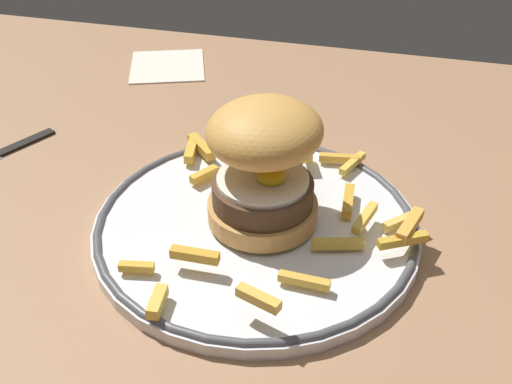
# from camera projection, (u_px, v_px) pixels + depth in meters

# --- Properties ---
(ground_plane) EXTENTS (1.38, 1.01, 0.04)m
(ground_plane) POSITION_uv_depth(u_px,v_px,m) (278.00, 288.00, 0.54)
(ground_plane) COLOR #9E7250
(dinner_plate) EXTENTS (0.30, 0.30, 0.02)m
(dinner_plate) POSITION_uv_depth(u_px,v_px,m) (256.00, 225.00, 0.57)
(dinner_plate) COLOR silver
(dinner_plate) RESTS_ON ground_plane
(burger) EXTENTS (0.15, 0.15, 0.11)m
(burger) POSITION_uv_depth(u_px,v_px,m) (264.00, 162.00, 0.54)
(burger) COLOR tan
(burger) RESTS_ON dinner_plate
(fries_pile) EXTENTS (0.26, 0.28, 0.03)m
(fries_pile) POSITION_uv_depth(u_px,v_px,m) (289.00, 203.00, 0.57)
(fries_pile) COLOR gold
(fries_pile) RESTS_ON dinner_plate
(napkin) EXTENTS (0.13, 0.14, 0.00)m
(napkin) POSITION_uv_depth(u_px,v_px,m) (167.00, 65.00, 0.87)
(napkin) COLOR silver
(napkin) RESTS_ON ground_plane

